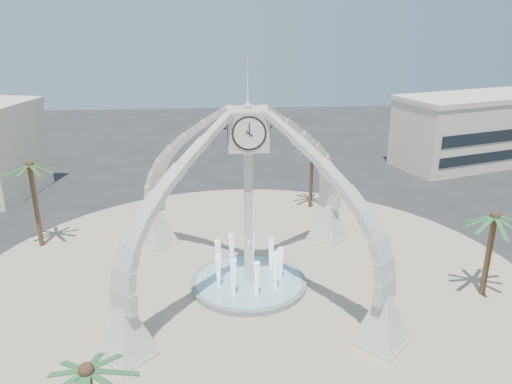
{
  "coord_description": "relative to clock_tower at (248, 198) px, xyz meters",
  "views": [
    {
      "loc": [
        -1.83,
        -30.37,
        17.74
      ],
      "look_at": [
        0.66,
        2.0,
        6.16
      ],
      "focal_mm": 35.0,
      "sensor_mm": 36.0,
      "label": 1
    }
  ],
  "objects": [
    {
      "name": "ground",
      "position": [
        0.0,
        0.0,
        -6.49
      ],
      "size": [
        140.0,
        140.0,
        0.0
      ],
      "primitive_type": "plane",
      "color": "#282828",
      "rests_on": "ground"
    },
    {
      "name": "plaza",
      "position": [
        0.0,
        0.0,
        -6.46
      ],
      "size": [
        40.0,
        40.0,
        0.06
      ],
      "primitive_type": "cylinder",
      "color": "tan",
      "rests_on": "ground"
    },
    {
      "name": "clock_tower",
      "position": [
        0.0,
        0.0,
        0.0
      ],
      "size": [
        17.94,
        17.94,
        16.3
      ],
      "color": "silver",
      "rests_on": "ground"
    },
    {
      "name": "fountain",
      "position": [
        0.0,
        0.0,
        -6.2
      ],
      "size": [
        8.0,
        8.0,
        3.62
      ],
      "color": "gray",
      "rests_on": "ground"
    },
    {
      "name": "building_ne",
      "position": [
        30.0,
        28.0,
        -2.18
      ],
      "size": [
        21.87,
        14.17,
        8.6
      ],
      "rotation": [
        0.0,
        0.0,
        0.31
      ],
      "color": "beige",
      "rests_on": "ground"
    },
    {
      "name": "palm_east",
      "position": [
        15.53,
        -2.41,
        -0.85
      ],
      "size": [
        5.25,
        5.25,
        6.48
      ],
      "rotation": [
        0.0,
        0.0,
        -0.38
      ],
      "color": "brown",
      "rests_on": "ground"
    },
    {
      "name": "palm_west",
      "position": [
        -16.35,
        7.52,
        0.32
      ],
      "size": [
        5.14,
        5.14,
        7.68
      ],
      "rotation": [
        0.0,
        0.0,
        0.39
      ],
      "color": "brown",
      "rests_on": "ground"
    },
    {
      "name": "palm_north",
      "position": [
        6.9,
        14.41,
        -0.36
      ],
      "size": [
        4.85,
        4.85,
        6.97
      ],
      "rotation": [
        0.0,
        0.0,
        0.29
      ],
      "color": "brown",
      "rests_on": "ground"
    },
    {
      "name": "palm_south",
      "position": [
        -6.83,
        -15.11,
        -1.0
      ],
      "size": [
        4.26,
        4.26,
        6.28
      ],
      "rotation": [
        0.0,
        0.0,
        0.16
      ],
      "color": "brown",
      "rests_on": "ground"
    }
  ]
}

